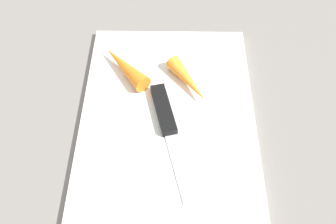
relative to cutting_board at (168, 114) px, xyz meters
name	(u,v)px	position (x,y,z in m)	size (l,w,h in m)	color
ground_plane	(168,117)	(0.00, 0.00, -0.01)	(1.40, 1.40, 0.00)	slate
cutting_board	(168,114)	(0.00, 0.00, 0.00)	(0.36, 0.26, 0.01)	silver
knife	(165,115)	(-0.01, 0.00, 0.01)	(0.20, 0.07, 0.01)	#B7B7BC
carrot_long	(124,66)	(0.08, 0.07, 0.02)	(0.03, 0.03, 0.10)	orange
carrot_short	(188,81)	(0.05, -0.03, 0.02)	(0.02, 0.02, 0.09)	orange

